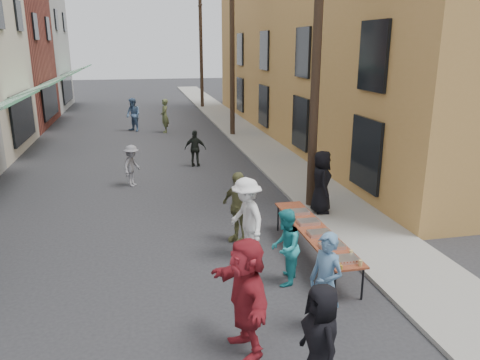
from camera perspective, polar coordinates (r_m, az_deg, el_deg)
name	(u,v)px	position (r m, az deg, el deg)	size (l,w,h in m)	color
ground	(179,264)	(10.96, -7.49, -10.09)	(120.00, 120.00, 0.00)	#28282B
sidewalk	(245,134)	(25.90, 0.61, 5.61)	(2.20, 60.00, 0.10)	gray
building_ochre	(362,41)	(26.58, 14.62, 16.11)	(10.00, 28.00, 10.00)	#BB8742
utility_pole_near	(316,56)	(13.76, 9.31, 14.64)	(0.26, 0.26, 9.00)	#2D2116
utility_pole_mid	(232,51)	(25.31, -0.97, 15.49)	(0.26, 0.26, 9.00)	#2D2116
utility_pole_far	(201,48)	(37.15, -4.77, 15.69)	(0.26, 0.26, 9.00)	#2D2116
serving_table	(314,231)	(10.91, 9.05, -6.19)	(0.70, 4.00, 0.75)	maroon
catering_tray_sausage	(345,259)	(9.49, 12.69, -9.41)	(0.50, 0.33, 0.08)	maroon
catering_tray_foil_b	(332,246)	(10.03, 11.14, -7.88)	(0.50, 0.33, 0.08)	#B2B2B7
catering_tray_buns	(319,233)	(10.62, 9.65, -6.40)	(0.50, 0.33, 0.08)	tan
catering_tray_foil_d	(308,222)	(11.22, 8.33, -5.07)	(0.50, 0.33, 0.08)	#B2B2B7
catering_tray_buns_end	(299,212)	(11.84, 7.15, -3.88)	(0.50, 0.33, 0.08)	tan
condiment_jar_a	(341,267)	(9.16, 12.21, -10.36)	(0.07, 0.07, 0.08)	#A57F26
condiment_jar_b	(339,265)	(9.25, 11.96, -10.10)	(0.07, 0.07, 0.08)	#A57F26
condiment_jar_c	(337,263)	(9.33, 11.70, -9.84)	(0.07, 0.07, 0.08)	#A57F26
cup_stack	(360,263)	(9.37, 14.47, -9.77)	(0.08, 0.08, 0.12)	tan
guest_front_a	(321,341)	(6.99, 9.82, -18.77)	(0.83, 0.54, 1.71)	black
guest_front_b	(326,283)	(8.31, 10.42, -12.26)	(0.66, 0.44, 1.82)	#547DA3
guest_front_c	(285,247)	(9.77, 5.52, -8.16)	(0.79, 0.62, 1.62)	teal
guest_front_d	(246,218)	(10.83, 0.79, -4.70)	(1.25, 0.72, 1.93)	white
guest_front_e	(238,207)	(11.69, -0.24, -3.34)	(1.07, 0.45, 1.83)	olive
guest_queue_back	(246,296)	(7.65, 0.74, -13.98)	(1.83, 0.58, 1.97)	maroon
server	(321,182)	(13.68, 9.90, -0.22)	(0.89, 0.58, 1.83)	black
passerby_left	(132,166)	(16.82, -13.05, 1.71)	(0.95, 0.54, 1.47)	gray
passerby_mid	(195,149)	(19.15, -5.46, 3.84)	(0.87, 0.36, 1.49)	black
passerby_right	(165,116)	(26.87, -9.17, 7.72)	(0.69, 0.45, 1.89)	#576138
passerby_far	(133,115)	(27.61, -12.88, 7.75)	(0.92, 0.72, 1.89)	#4B6A92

